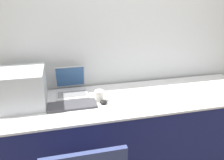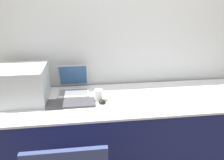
# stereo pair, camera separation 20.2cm
# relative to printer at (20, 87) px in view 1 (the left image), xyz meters

# --- Properties ---
(wall_back) EXTENTS (8.00, 0.05, 2.60)m
(wall_back) POSITION_rel_printer_xyz_m (0.97, 0.33, 0.35)
(wall_back) COLOR silver
(wall_back) RESTS_ON ground_plane
(table) EXTENTS (2.62, 0.72, 0.78)m
(table) POSITION_rel_printer_xyz_m (0.97, -0.08, -0.56)
(table) COLOR #191E51
(table) RESTS_ON ground_plane
(printer) EXTENTS (0.43, 0.40, 0.32)m
(printer) POSITION_rel_printer_xyz_m (0.00, 0.00, 0.00)
(printer) COLOR #B2B7BC
(printer) RESTS_ON table
(laptop_left) EXTENTS (0.31, 0.32, 0.25)m
(laptop_left) POSITION_rel_printer_xyz_m (0.44, 0.15, -0.12)
(laptop_left) COLOR #B7B7BC
(laptop_left) RESTS_ON table
(external_keyboard) EXTENTS (0.43, 0.17, 0.02)m
(external_keyboard) POSITION_rel_printer_xyz_m (0.43, -0.13, -0.16)
(external_keyboard) COLOR #3D3D42
(external_keyboard) RESTS_ON table
(coffee_cup) EXTENTS (0.08, 0.08, 0.11)m
(coffee_cup) POSITION_rel_printer_xyz_m (0.68, -0.09, -0.12)
(coffee_cup) COLOR white
(coffee_cup) RESTS_ON table
(mouse) EXTENTS (0.06, 0.05, 0.04)m
(mouse) POSITION_rel_printer_xyz_m (0.71, -0.15, -0.16)
(mouse) COLOR black
(mouse) RESTS_ON table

